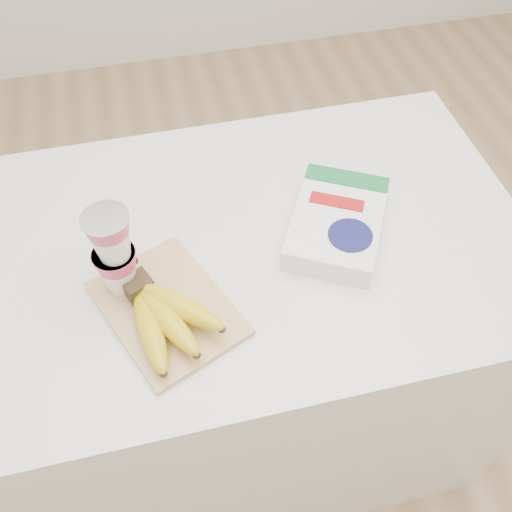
{
  "coord_description": "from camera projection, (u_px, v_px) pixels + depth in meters",
  "views": [
    {
      "loc": [
        -0.17,
        -0.72,
        1.68
      ],
      "look_at": [
        -0.02,
        -0.08,
        0.86
      ],
      "focal_mm": 40.0,
      "sensor_mm": 36.0,
      "label": 1
    }
  ],
  "objects": [
    {
      "name": "yogurt_stack",
      "position": [
        113.0,
        251.0,
        0.96
      ],
      "size": [
        0.08,
        0.08,
        0.18
      ],
      "color": "white",
      "rests_on": "cutting_board"
    },
    {
      "name": "table",
      "position": [
        256.0,
        342.0,
        1.45
      ],
      "size": [
        1.1,
        0.73,
        0.82
      ],
      "primitive_type": "cube",
      "color": "white",
      "rests_on": "ground"
    },
    {
      "name": "bananas",
      "position": [
        164.0,
        316.0,
        0.97
      ],
      "size": [
        0.18,
        0.22,
        0.07
      ],
      "color": "#382816",
      "rests_on": "cutting_board"
    },
    {
      "name": "cutting_board",
      "position": [
        167.0,
        308.0,
        1.02
      ],
      "size": [
        0.28,
        0.32,
        0.01
      ],
      "primitive_type": "cube",
      "rotation": [
        0.0,
        0.0,
        0.4
      ],
      "color": "tan",
      "rests_on": "table"
    },
    {
      "name": "cereal_box",
      "position": [
        337.0,
        223.0,
        1.12
      ],
      "size": [
        0.27,
        0.3,
        0.06
      ],
      "rotation": [
        0.0,
        0.0,
        -0.5
      ],
      "color": "white",
      "rests_on": "table"
    }
  ]
}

